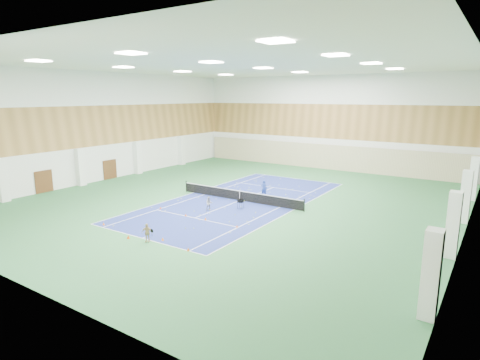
% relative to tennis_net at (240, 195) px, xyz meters
% --- Properties ---
extents(ground, '(40.00, 40.00, 0.00)m').
position_rel_tennis_net_xyz_m(ground, '(0.00, 0.00, -0.55)').
color(ground, '#2A6338').
rests_on(ground, ground).
extents(room_shell, '(36.00, 40.00, 12.00)m').
position_rel_tennis_net_xyz_m(room_shell, '(0.00, 0.00, 5.45)').
color(room_shell, white).
rests_on(room_shell, ground).
extents(wood_cladding, '(36.00, 40.00, 8.00)m').
position_rel_tennis_net_xyz_m(wood_cladding, '(0.00, 0.00, 7.45)').
color(wood_cladding, '#A0743B').
rests_on(wood_cladding, room_shell).
extents(ceiling_light_grid, '(21.40, 25.40, 0.06)m').
position_rel_tennis_net_xyz_m(ceiling_light_grid, '(0.00, 0.00, 11.37)').
color(ceiling_light_grid, white).
rests_on(ceiling_light_grid, room_shell).
extents(court_surface, '(10.97, 23.77, 0.01)m').
position_rel_tennis_net_xyz_m(court_surface, '(0.00, 0.00, -0.55)').
color(court_surface, navy).
rests_on(court_surface, ground).
extents(tennis_balls_scatter, '(10.57, 22.77, 0.07)m').
position_rel_tennis_net_xyz_m(tennis_balls_scatter, '(0.00, 0.00, -0.50)').
color(tennis_balls_scatter, '#C3DD25').
rests_on(tennis_balls_scatter, ground).
extents(tennis_net, '(12.80, 0.10, 1.10)m').
position_rel_tennis_net_xyz_m(tennis_net, '(0.00, 0.00, 0.00)').
color(tennis_net, black).
rests_on(tennis_net, ground).
extents(back_curtain, '(35.40, 0.16, 3.20)m').
position_rel_tennis_net_xyz_m(back_curtain, '(0.00, 19.75, 1.05)').
color(back_curtain, '#C6B793').
rests_on(back_curtain, ground).
extents(door_left_a, '(0.08, 1.80, 2.20)m').
position_rel_tennis_net_xyz_m(door_left_a, '(-17.92, -8.00, 0.55)').
color(door_left_a, '#593319').
rests_on(door_left_a, ground).
extents(door_left_b, '(0.08, 1.80, 2.20)m').
position_rel_tennis_net_xyz_m(door_left_b, '(-17.92, 0.00, 0.55)').
color(door_left_b, '#593319').
rests_on(door_left_b, ground).
extents(coach, '(0.61, 0.44, 1.56)m').
position_rel_tennis_net_xyz_m(coach, '(1.03, 2.64, 0.23)').
color(coach, navy).
rests_on(coach, ground).
extents(child_court, '(0.71, 0.71, 1.16)m').
position_rel_tennis_net_xyz_m(child_court, '(-0.41, -4.02, 0.03)').
color(child_court, '#95959D').
rests_on(child_court, ground).
extents(child_apron, '(0.79, 0.59, 1.25)m').
position_rel_tennis_net_xyz_m(child_apron, '(0.76, -12.14, 0.08)').
color(child_apron, tan).
rests_on(child_apron, ground).
extents(ball_cart, '(0.53, 0.53, 0.80)m').
position_rel_tennis_net_xyz_m(ball_cart, '(1.49, -2.11, -0.15)').
color(ball_cart, black).
rests_on(ball_cart, ground).
extents(cone_svc_a, '(0.19, 0.19, 0.21)m').
position_rel_tennis_net_xyz_m(cone_svc_a, '(-4.08, -6.00, -0.45)').
color(cone_svc_a, '#E9410C').
rests_on(cone_svc_a, ground).
extents(cone_svc_b, '(0.18, 0.18, 0.20)m').
position_rel_tennis_net_xyz_m(cone_svc_b, '(-0.93, -6.40, -0.45)').
color(cone_svc_b, '#EC580C').
rests_on(cone_svc_b, ground).
extents(cone_svc_c, '(0.20, 0.20, 0.22)m').
position_rel_tennis_net_xyz_m(cone_svc_c, '(1.03, -6.35, -0.44)').
color(cone_svc_c, orange).
rests_on(cone_svc_c, ground).
extents(cone_svc_d, '(0.17, 0.17, 0.19)m').
position_rel_tennis_net_xyz_m(cone_svc_d, '(4.05, -6.46, -0.46)').
color(cone_svc_d, '#F2490C').
rests_on(cone_svc_d, ground).
extents(cone_base_a, '(0.18, 0.18, 0.20)m').
position_rel_tennis_net_xyz_m(cone_base_a, '(-4.52, -11.47, -0.45)').
color(cone_base_a, orange).
rests_on(cone_base_a, ground).
extents(cone_base_b, '(0.21, 0.21, 0.24)m').
position_rel_tennis_net_xyz_m(cone_base_b, '(-0.76, -12.42, -0.43)').
color(cone_base_b, '#F4480C').
rests_on(cone_base_b, ground).
extents(cone_base_c, '(0.19, 0.19, 0.21)m').
position_rel_tennis_net_xyz_m(cone_base_c, '(1.44, -11.42, -0.44)').
color(cone_base_c, orange).
rests_on(cone_base_c, ground).
extents(cone_base_d, '(0.19, 0.19, 0.21)m').
position_rel_tennis_net_xyz_m(cone_base_d, '(4.03, -11.86, -0.44)').
color(cone_base_d, orange).
rests_on(cone_base_d, ground).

